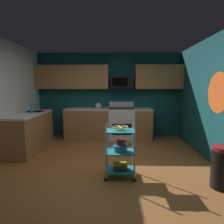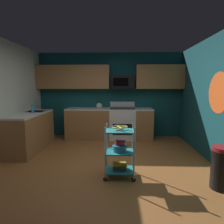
{
  "view_description": "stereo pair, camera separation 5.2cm",
  "coord_description": "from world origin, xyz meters",
  "views": [
    {
      "loc": [
        0.27,
        -3.64,
        1.57
      ],
      "look_at": [
        0.16,
        0.27,
        1.05
      ],
      "focal_mm": 31.0,
      "sensor_mm": 36.0,
      "label": 1
    },
    {
      "loc": [
        0.32,
        -3.64,
        1.57
      ],
      "look_at": [
        0.16,
        0.27,
        1.05
      ],
      "focal_mm": 31.0,
      "sensor_mm": 36.0,
      "label": 2
    }
  ],
  "objects": [
    {
      "name": "counter_run",
      "position": [
        -0.76,
        1.65,
        0.46
      ],
      "size": [
        3.49,
        2.28,
        0.92
      ],
      "color": "#9E6B3D",
      "rests_on": "ground"
    },
    {
      "name": "microwave",
      "position": [
        0.4,
        2.21,
        1.7
      ],
      "size": [
        0.7,
        0.39,
        0.4
      ],
      "color": "black"
    },
    {
      "name": "kettle",
      "position": [
        -0.3,
        2.1,
        1.0
      ],
      "size": [
        0.21,
        0.18,
        0.26
      ],
      "color": "beige",
      "rests_on": "counter_run"
    },
    {
      "name": "dish_soap_bottle",
      "position": [
        -1.87,
        1.09,
        1.02
      ],
      "size": [
        0.06,
        0.06,
        0.2
      ],
      "primitive_type": "cylinder",
      "color": "#2D8CBF",
      "rests_on": "counter_run"
    },
    {
      "name": "book_stack",
      "position": [
        0.32,
        -0.43,
        0.19
      ],
      "size": [
        0.25,
        0.19,
        0.12
      ],
      "color": "#1E4C8C",
      "rests_on": "rolling_cart"
    },
    {
      "name": "mixing_bowl_large",
      "position": [
        0.32,
        -0.43,
        0.52
      ],
      "size": [
        0.25,
        0.25,
        0.11
      ],
      "color": "#338CBF",
      "rests_on": "rolling_cart"
    },
    {
      "name": "mixing_bowl_small",
      "position": [
        0.33,
        -0.41,
        0.62
      ],
      "size": [
        0.18,
        0.18,
        0.08
      ],
      "color": "maroon",
      "rests_on": "rolling_cart"
    },
    {
      "name": "wall_flower_decal",
      "position": [
        2.2,
        0.14,
        1.45
      ],
      "size": [
        0.0,
        0.8,
        0.8
      ],
      "primitive_type": "cylinder",
      "rotation": [
        0.0,
        1.57,
        0.0
      ],
      "color": "#E5591E"
    },
    {
      "name": "wall_back",
      "position": [
        0.0,
        2.43,
        1.3
      ],
      "size": [
        4.52,
        0.06,
        2.6
      ],
      "primitive_type": "cube",
      "color": "#14474C",
      "rests_on": "ground"
    },
    {
      "name": "oven_range",
      "position": [
        0.4,
        2.1,
        0.48
      ],
      "size": [
        0.76,
        0.65,
        1.1
      ],
      "color": "white",
      "rests_on": "ground"
    },
    {
      "name": "fruit_bowl",
      "position": [
        0.32,
        -0.43,
        0.88
      ],
      "size": [
        0.27,
        0.27,
        0.07
      ],
      "color": "silver",
      "rests_on": "rolling_cart"
    },
    {
      "name": "upper_cabinets",
      "position": [
        -0.09,
        2.23,
        1.85
      ],
      "size": [
        4.4,
        0.33,
        0.7
      ],
      "color": "#9E6B3D"
    },
    {
      "name": "rolling_cart",
      "position": [
        0.32,
        -0.43,
        0.45
      ],
      "size": [
        0.54,
        0.38,
        0.91
      ],
      "color": "silver",
      "rests_on": "ground"
    },
    {
      "name": "trash_can",
      "position": [
        1.9,
        -0.76,
        0.33
      ],
      "size": [
        0.34,
        0.42,
        0.66
      ],
      "color": "black",
      "rests_on": "ground"
    },
    {
      "name": "wall_right",
      "position": [
        2.23,
        0.0,
        1.3
      ],
      "size": [
        0.06,
        4.8,
        2.6
      ],
      "primitive_type": "cube",
      "color": "#14474C",
      "rests_on": "ground"
    },
    {
      "name": "floor",
      "position": [
        0.0,
        0.0,
        -0.02
      ],
      "size": [
        4.4,
        4.8,
        0.04
      ],
      "primitive_type": "cube",
      "color": "#995B2D",
      "rests_on": "ground"
    }
  ]
}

